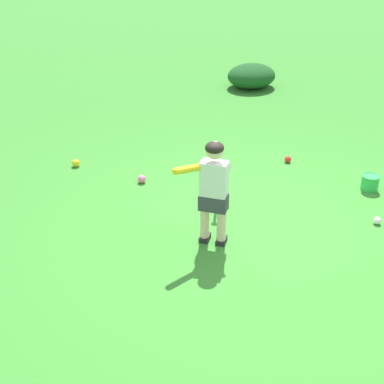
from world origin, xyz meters
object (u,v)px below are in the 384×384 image
(play_ball_far_left, at_px, (288,159))
(play_ball_behind_batter, at_px, (377,221))
(child_batter, at_px, (213,184))
(batting_tee, at_px, (216,198))
(play_ball_center_lawn, at_px, (142,179))
(play_ball_midfield, at_px, (76,163))
(toy_bucket, at_px, (370,182))

(play_ball_far_left, distance_m, play_ball_behind_batter, 1.70)
(child_batter, xyz_separation_m, batting_tee, (0.54, 0.47, -0.55))
(play_ball_center_lawn, bearing_deg, play_ball_far_left, -25.83)
(play_ball_midfield, distance_m, play_ball_far_left, 2.81)
(batting_tee, bearing_deg, play_ball_behind_batter, -55.74)
(play_ball_center_lawn, bearing_deg, child_batter, -101.16)
(play_ball_center_lawn, xyz_separation_m, toy_bucket, (1.87, -2.01, 0.05))
(child_batter, height_order, play_ball_behind_batter, child_batter)
(play_ball_midfield, distance_m, play_ball_behind_batter, 3.76)
(play_ball_midfield, bearing_deg, batting_tee, -73.58)
(child_batter, bearing_deg, play_ball_center_lawn, 78.84)
(play_ball_center_lawn, distance_m, play_ball_behind_batter, 2.75)
(child_batter, distance_m, play_ball_center_lawn, 1.65)
(play_ball_center_lawn, distance_m, play_ball_far_left, 1.99)
(batting_tee, xyz_separation_m, toy_bucket, (1.62, -0.97, -0.01))
(child_batter, bearing_deg, toy_bucket, -13.21)
(play_ball_midfield, xyz_separation_m, play_ball_behind_batter, (1.56, -3.43, -0.01))
(play_ball_center_lawn, xyz_separation_m, batting_tee, (0.25, -1.04, 0.05))
(play_ball_center_lawn, height_order, play_ball_behind_batter, play_ball_center_lawn)
(batting_tee, bearing_deg, play_ball_midfield, 106.42)
(play_ball_far_left, height_order, toy_bucket, toy_bucket)
(play_ball_center_lawn, relative_size, batting_tee, 0.16)
(play_ball_behind_batter, bearing_deg, child_batter, 147.61)
(play_ball_behind_batter, distance_m, batting_tee, 1.73)
(play_ball_center_lawn, distance_m, toy_bucket, 2.75)
(play_ball_far_left, bearing_deg, child_batter, -163.05)
(child_batter, relative_size, toy_bucket, 5.00)
(child_batter, bearing_deg, play_ball_behind_batter, -32.39)
(child_batter, distance_m, play_ball_behind_batter, 1.90)
(child_batter, height_order, play_ball_center_lawn, child_batter)
(play_ball_far_left, bearing_deg, batting_tee, -173.67)
(child_batter, xyz_separation_m, play_ball_behind_batter, (1.52, -0.96, -0.61))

